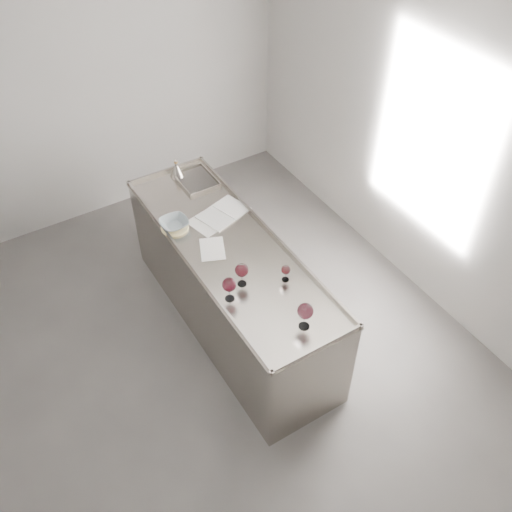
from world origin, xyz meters
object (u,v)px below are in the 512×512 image
wine_glass_right (305,312)px  wine_funnel (177,170)px  ceramic_bowl (174,223)px  notebook (224,213)px  wine_glass_small (286,270)px  counter (231,286)px  wine_glass_left (229,285)px  wine_glass_middle (242,271)px

wine_glass_right → wine_funnel: (0.03, 2.06, -0.10)m
ceramic_bowl → notebook: bearing=-6.3°
wine_glass_small → wine_glass_right: bearing=-107.5°
counter → wine_glass_small: (0.17, -0.54, 0.57)m
wine_glass_right → wine_glass_small: size_ratio=1.55×
counter → wine_glass_left: (-0.28, -0.49, 0.61)m
wine_glass_small → notebook: bearing=90.9°
wine_glass_left → notebook: size_ratio=0.43×
ceramic_bowl → wine_funnel: wine_funnel is taller
ceramic_bowl → wine_funnel: 0.73m
wine_glass_right → wine_funnel: wine_glass_right is taller
counter → ceramic_bowl: bearing=122.4°
wine_glass_small → wine_funnel: 1.62m
wine_glass_middle → ceramic_bowl: 0.86m
counter → wine_glass_left: size_ratio=12.02×
wine_funnel → wine_glass_middle: bearing=-97.2°
wine_glass_left → ceramic_bowl: size_ratio=0.88×
counter → wine_glass_left: 0.83m
counter → wine_glass_right: bearing=-87.9°
counter → ceramic_bowl: size_ratio=10.60×
notebook → ceramic_bowl: 0.44m
counter → wine_funnel: bearing=86.6°
ceramic_bowl → counter: bearing=-57.6°
wine_glass_left → wine_funnel: wine_glass_left is taller
wine_glass_middle → wine_funnel: 1.50m
counter → notebook: bearing=67.4°
wine_glass_middle → wine_glass_small: bearing=-24.0°
wine_glass_small → notebook: 0.93m
counter → wine_glass_right: wine_glass_right is taller
counter → wine_glass_right: (0.04, -0.98, 0.62)m
wine_glass_left → wine_funnel: size_ratio=1.05×
notebook → ceramic_bowl: size_ratio=2.06×
wine_glass_middle → wine_glass_small: size_ratio=1.39×
wine_glass_middle → wine_glass_right: (0.16, -0.57, 0.02)m
counter → wine_glass_small: size_ratio=17.13×
wine_glass_right → wine_glass_small: (0.14, 0.44, -0.06)m
notebook → wine_funnel: wine_funnel is taller
wine_glass_right → ceramic_bowl: bearing=102.4°
counter → ceramic_bowl: (-0.28, 0.43, 0.52)m
wine_glass_right → wine_glass_middle: bearing=105.6°
counter → wine_funnel: wine_funnel is taller
counter → ceramic_bowl: ceramic_bowl is taller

